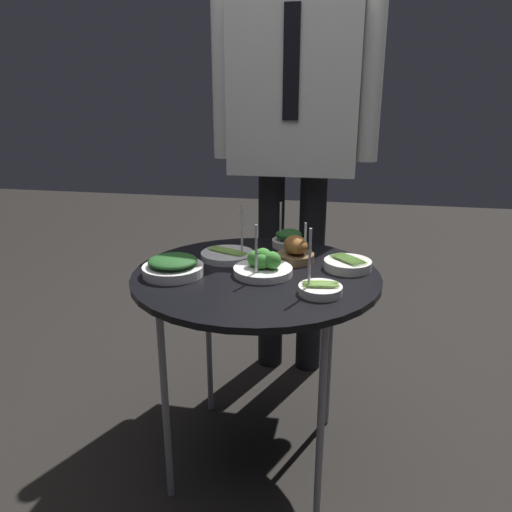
% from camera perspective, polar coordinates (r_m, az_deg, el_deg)
% --- Properties ---
extents(ground_plane, '(8.00, 8.00, 0.00)m').
position_cam_1_polar(ground_plane, '(1.76, 0.00, -21.73)').
color(ground_plane, black).
extents(serving_cart, '(0.71, 0.71, 0.63)m').
position_cam_1_polar(serving_cart, '(1.45, 0.00, -3.39)').
color(serving_cart, black).
rests_on(serving_cart, ground_plane).
extents(bowl_broccoli_front_right, '(0.17, 0.17, 0.16)m').
position_cam_1_polar(bowl_broccoli_front_right, '(1.41, 0.82, -1.12)').
color(bowl_broccoli_front_right, white).
rests_on(bowl_broccoli_front_right, serving_cart).
extents(bowl_spinach_back_right, '(0.11, 0.11, 0.15)m').
position_cam_1_polar(bowl_spinach_back_right, '(1.67, 3.74, 1.98)').
color(bowl_spinach_back_right, silver).
rests_on(bowl_spinach_back_right, serving_cart).
extents(bowl_asparagus_mid_left, '(0.17, 0.17, 0.17)m').
position_cam_1_polar(bowl_asparagus_mid_left, '(1.55, -3.26, 0.15)').
color(bowl_asparagus_mid_left, silver).
rests_on(bowl_asparagus_mid_left, serving_cart).
extents(bowl_spinach_front_center, '(0.17, 0.17, 0.06)m').
position_cam_1_polar(bowl_spinach_front_center, '(1.43, -9.47, -1.19)').
color(bowl_spinach_front_center, white).
rests_on(bowl_spinach_front_center, serving_cart).
extents(bowl_asparagus_front_left, '(0.11, 0.11, 0.18)m').
position_cam_1_polar(bowl_asparagus_front_left, '(1.29, 7.33, -3.71)').
color(bowl_asparagus_front_left, silver).
rests_on(bowl_asparagus_front_left, serving_cart).
extents(bowl_roast_back_left, '(0.11, 0.11, 0.13)m').
position_cam_1_polar(bowl_roast_back_left, '(1.52, 4.55, 0.59)').
color(bowl_roast_back_left, brown).
rests_on(bowl_roast_back_left, serving_cart).
extents(bowl_asparagus_near_rim, '(0.14, 0.14, 0.04)m').
position_cam_1_polar(bowl_asparagus_near_rim, '(1.48, 10.43, -0.93)').
color(bowl_asparagus_near_rim, silver).
rests_on(bowl_asparagus_near_rim, serving_cart).
extents(waiter_figure, '(0.62, 0.23, 1.68)m').
position_cam_1_polar(waiter_figure, '(1.93, 4.41, 16.38)').
color(waiter_figure, black).
rests_on(waiter_figure, ground_plane).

